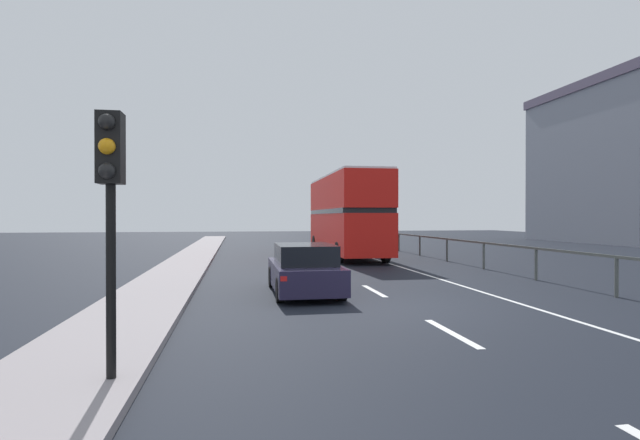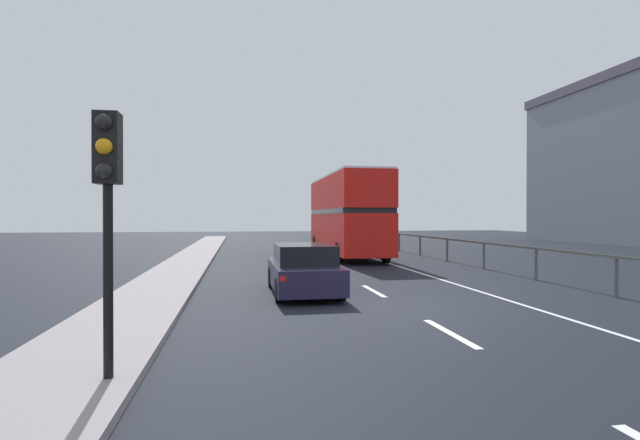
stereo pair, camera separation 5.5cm
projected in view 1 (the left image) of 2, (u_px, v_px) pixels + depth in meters
ground_plane at (403, 309)px, 11.51m from camera, size 73.76×120.00×0.10m
near_sidewalk_kerb at (133, 313)px, 10.45m from camera, size 2.12×80.00×0.14m
lane_paint_markings at (377, 268)px, 20.19m from camera, size 3.15×46.00×0.01m
bridge_side_railing at (464, 245)px, 21.42m from camera, size 0.10×42.00×1.13m
double_decker_bus_red at (346, 213)px, 26.06m from camera, size 2.67×10.67×4.40m
hatchback_car_near at (304, 270)px, 13.44m from camera, size 1.81×4.09×1.41m
traffic_signal_pole at (110, 179)px, 5.96m from camera, size 0.30×0.42×3.35m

